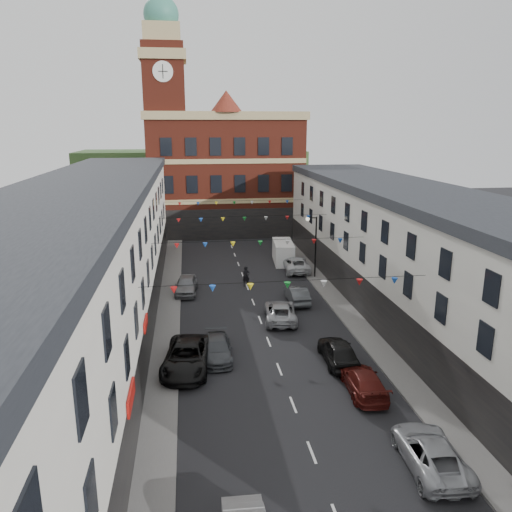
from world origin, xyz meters
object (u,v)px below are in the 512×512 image
moving_car (280,311)px  white_van (283,252)px  car_left_d (217,349)px  car_right_e (297,294)px  street_lamp (313,239)px  car_right_d (338,351)px  car_left_e (186,285)px  car_right_c (363,381)px  car_right_f (296,264)px  car_right_b (431,452)px  pedestrian (246,277)px  car_left_c (187,357)px

moving_car → white_van: (3.35, 16.31, 0.43)m
car_left_d → car_right_e: (7.20, 9.44, 0.06)m
street_lamp → car_left_d: street_lamp is taller
car_right_d → white_van: white_van is taller
car_left_e → car_right_c: 20.68m
car_right_c → car_right_f: 23.90m
car_right_e → car_right_f: bearing=-101.7°
street_lamp → moving_car: size_ratio=1.20×
car_left_d → car_right_b: bearing=-52.9°
street_lamp → car_right_b: 27.85m
car_right_d → pedestrian: (-3.83, 15.96, 0.16)m
car_right_e → moving_car: car_right_e is taller
pedestrian → car_left_e: bearing=179.5°
car_right_e → pedestrian: 6.08m
car_left_d → pedestrian: bearing=77.4°
car_left_e → car_right_c: size_ratio=0.97×
street_lamp → car_right_b: street_lamp is taller
car_right_d → car_right_e: car_right_d is taller
car_left_c → car_right_e: car_left_c is taller
street_lamp → car_left_e: (-12.05, -2.94, -3.14)m
street_lamp → pedestrian: street_lamp is taller
car_right_c → car_left_e: bearing=-59.8°
car_left_d → moving_car: 7.67m
car_left_d → street_lamp: bearing=58.9°
car_left_d → white_van: (8.45, 22.04, 0.49)m
street_lamp → moving_car: (-5.05, -10.24, -3.21)m
car_right_b → pedestrian: 26.35m
car_right_c → car_left_c: bearing=-20.4°
car_left_e → car_left_d: bearing=-76.9°
white_van → car_left_c: bearing=-108.7°
street_lamp → car_left_c: size_ratio=1.04×
car_right_f → white_van: white_van is taller
car_left_e → car_right_d: 17.39m
car_right_b → white_van: (0.06, 33.67, 0.45)m
car_left_e → car_right_c: car_left_e is taller
car_left_c → car_right_e: (9.10, 10.68, -0.10)m
car_right_d → car_right_f: 20.32m
car_right_c → pedestrian: size_ratio=2.46×
car_left_d → moving_car: moving_car is taller
car_right_c → car_right_b: bearing=99.2°
car_right_f → street_lamp: bearing=115.6°
car_left_d → car_right_c: size_ratio=0.95×
car_left_c → car_right_e: 14.03m
car_right_e → car_right_f: size_ratio=0.80×
car_right_e → white_van: bearing=-95.6°
moving_car → pedestrian: size_ratio=2.66×
street_lamp → white_van: (-1.70, 6.07, -2.78)m
car_right_c → car_right_f: size_ratio=0.87×
car_right_e → moving_car: (-2.10, -3.70, -0.00)m
car_left_d → car_right_c: bearing=-33.4°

